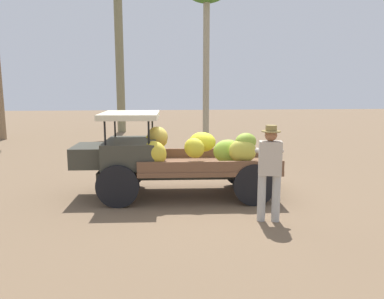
# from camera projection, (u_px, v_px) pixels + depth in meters

# --- Properties ---
(ground_plane) EXTENTS (60.00, 60.00, 0.00)m
(ground_plane) POSITION_uv_depth(u_px,v_px,m) (189.00, 193.00, 8.64)
(ground_plane) COLOR brown
(truck) EXTENTS (4.52, 1.86, 1.88)m
(truck) POSITION_uv_depth(u_px,v_px,m) (166.00, 156.00, 8.29)
(truck) COLOR #38382D
(truck) RESTS_ON ground
(farmer) EXTENTS (0.52, 0.49, 1.77)m
(farmer) POSITION_uv_depth(u_px,v_px,m) (270.00, 167.00, 6.73)
(farmer) COLOR #AFAEA9
(farmer) RESTS_ON ground
(wooden_crate) EXTENTS (0.70, 0.69, 0.39)m
(wooden_crate) POSITION_uv_depth(u_px,v_px,m) (266.00, 177.00, 9.40)
(wooden_crate) COLOR olive
(wooden_crate) RESTS_ON ground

